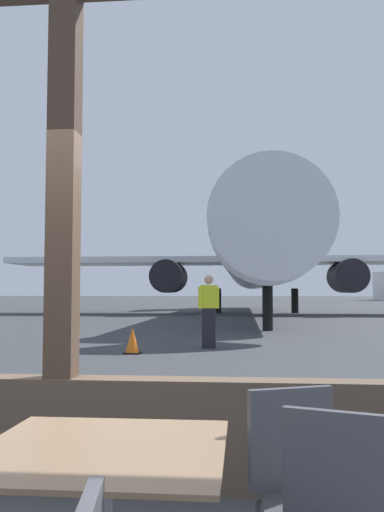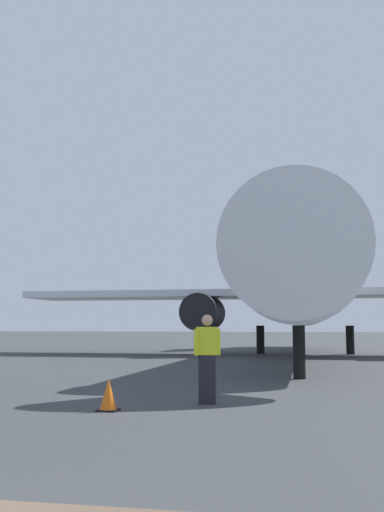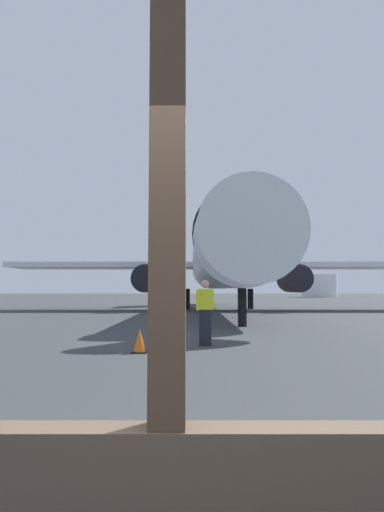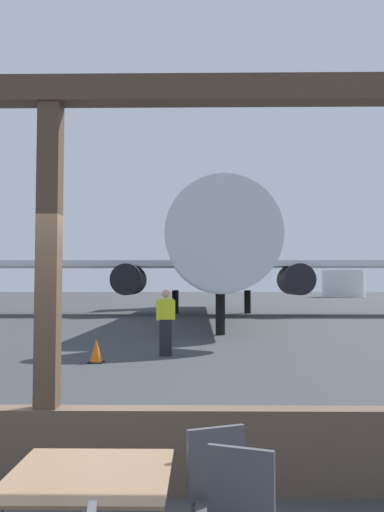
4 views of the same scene
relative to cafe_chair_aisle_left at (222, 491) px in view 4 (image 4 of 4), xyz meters
name	(u,v)px [view 4 (image 4 of 4)]	position (x,y,z in m)	size (l,w,h in m)	color
ground_plane	(183,308)	(-1.53, 41.43, -0.56)	(220.00, 220.00, 0.00)	#383A3D
window_frame	(48,348)	(-1.53, 1.43, 0.73)	(7.99, 0.24, 3.78)	brown
cafe_chair_aisle_left	(222,491)	(0.00, 0.00, 0.00)	(0.50, 0.50, 0.93)	#4C4C51
airplane	(212,258)	(0.63, 29.30, 2.95)	(30.18, 32.32, 10.49)	silver
ground_crew_worker	(166,321)	(-1.04, 10.80, 0.35)	(0.49, 0.36, 1.74)	black
traffic_cone	(96,352)	(-2.63, 9.49, -0.29)	(0.36, 0.36, 0.57)	orange
fuel_storage_tank	(343,284)	(22.84, 82.99, 1.56)	(6.69, 6.69, 4.24)	white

